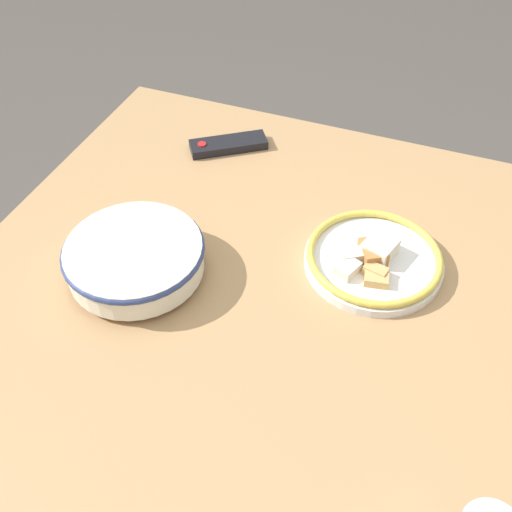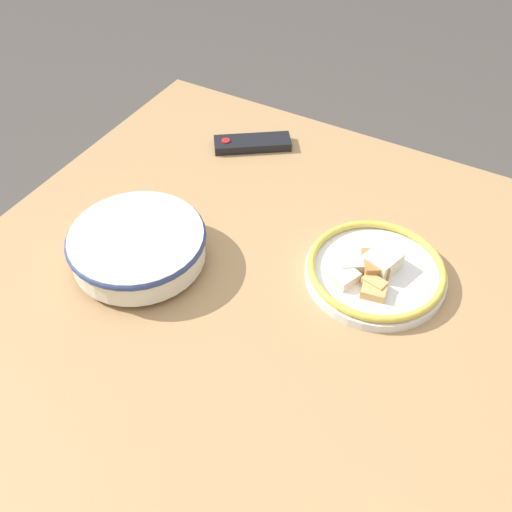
# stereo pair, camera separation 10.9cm
# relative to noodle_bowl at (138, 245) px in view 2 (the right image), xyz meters

# --- Properties ---
(ground_plane) EXTENTS (8.00, 8.00, 0.00)m
(ground_plane) POSITION_rel_noodle_bowl_xyz_m (0.25, 0.05, -0.75)
(ground_plane) COLOR #4C4742
(dining_table) EXTENTS (1.16, 1.09, 0.71)m
(dining_table) POSITION_rel_noodle_bowl_xyz_m (0.25, 0.05, -0.12)
(dining_table) COLOR tan
(dining_table) RESTS_ON ground_plane
(noodle_bowl) EXTENTS (0.26, 0.26, 0.07)m
(noodle_bowl) POSITION_rel_noodle_bowl_xyz_m (0.00, 0.00, 0.00)
(noodle_bowl) COLOR silver
(noodle_bowl) RESTS_ON dining_table
(food_plate) EXTENTS (0.26, 0.26, 0.05)m
(food_plate) POSITION_rel_noodle_bowl_xyz_m (0.40, 0.17, -0.02)
(food_plate) COLOR white
(food_plate) RESTS_ON dining_table
(tv_remote) EXTENTS (0.18, 0.15, 0.02)m
(tv_remote) POSITION_rel_noodle_bowl_xyz_m (0.00, 0.42, -0.03)
(tv_remote) COLOR black
(tv_remote) RESTS_ON dining_table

